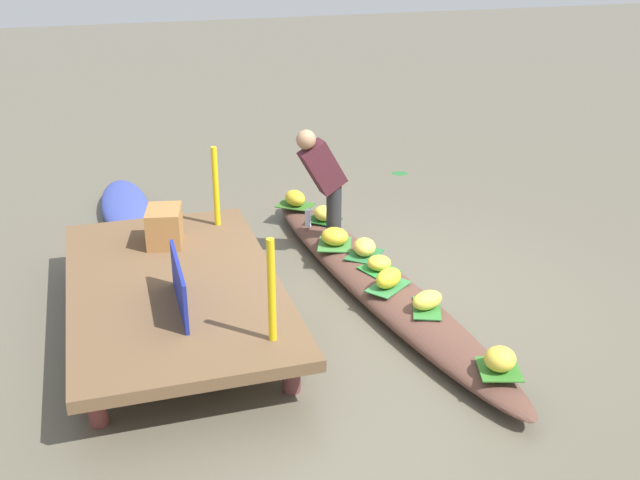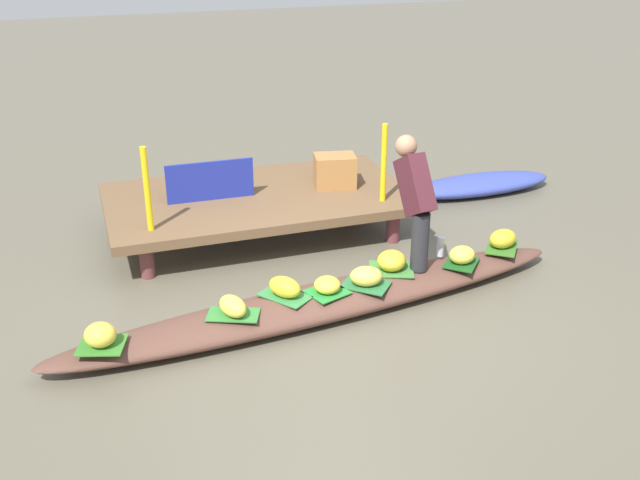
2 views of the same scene
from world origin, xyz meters
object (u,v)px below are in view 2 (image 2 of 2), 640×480
at_px(banana_bunch_4, 503,239).
at_px(banana_bunch_7, 392,261).
at_px(banana_bunch_3, 100,335).
at_px(vendor_person, 415,195).
at_px(market_banner, 210,181).
at_px(banana_bunch_6, 285,287).
at_px(moored_boat, 479,185).
at_px(banana_bunch_0, 327,285).
at_px(produce_crate, 335,171).
at_px(banana_bunch_1, 233,306).
at_px(vendor_boat, 323,302).
at_px(water_bottle, 440,246).
at_px(banana_bunch_5, 366,276).
at_px(banana_bunch_2, 462,255).

height_order(banana_bunch_4, banana_bunch_7, banana_bunch_4).
xyz_separation_m(banana_bunch_3, vendor_person, (2.82, 0.52, 0.58)).
height_order(banana_bunch_3, market_banner, market_banner).
height_order(banana_bunch_4, banana_bunch_6, banana_bunch_4).
xyz_separation_m(moored_boat, banana_bunch_0, (-2.75, -2.22, 0.18)).
bearing_deg(banana_bunch_6, produce_crate, 59.09).
relative_size(moored_boat, banana_bunch_1, 6.46).
height_order(moored_boat, banana_bunch_0, banana_bunch_0).
bearing_deg(banana_bunch_6, vendor_person, 10.06).
bearing_deg(market_banner, produce_crate, -0.50).
bearing_deg(vendor_boat, banana_bunch_7, 7.29).
distance_m(moored_boat, banana_bunch_0, 3.54).
distance_m(vendor_boat, water_bottle, 1.33).
relative_size(banana_bunch_3, vendor_person, 0.21).
xyz_separation_m(vendor_boat, banana_bunch_6, (-0.34, 0.01, 0.20)).
bearing_deg(market_banner, banana_bunch_0, -71.84).
distance_m(banana_bunch_5, vendor_person, 0.86).
height_order(banana_bunch_2, market_banner, market_banner).
height_order(banana_bunch_1, banana_bunch_2, banana_bunch_2).
distance_m(banana_bunch_4, banana_bunch_5, 1.58).
height_order(vendor_boat, water_bottle, water_bottle).
relative_size(banana_bunch_1, banana_bunch_3, 1.21).
xyz_separation_m(moored_boat, vendor_person, (-1.83, -1.94, 0.79)).
height_order(moored_boat, banana_bunch_7, banana_bunch_7).
bearing_deg(vendor_person, banana_bunch_5, -155.05).
bearing_deg(banana_bunch_4, banana_bunch_3, -171.60).
xyz_separation_m(banana_bunch_0, banana_bunch_5, (0.37, 0.02, 0.01)).
bearing_deg(banana_bunch_6, banana_bunch_0, -7.56).
relative_size(banana_bunch_7, produce_crate, 0.65).
distance_m(banana_bunch_1, vendor_person, 1.92).
distance_m(banana_bunch_3, banana_bunch_5, 2.28).
relative_size(vendor_boat, banana_bunch_1, 16.17).
height_order(banana_bunch_5, water_bottle, water_bottle).
bearing_deg(produce_crate, vendor_person, -84.28).
height_order(banana_bunch_0, water_bottle, water_bottle).
height_order(banana_bunch_7, vendor_person, vendor_person).
relative_size(banana_bunch_2, banana_bunch_4, 0.85).
relative_size(vendor_boat, banana_bunch_2, 19.66).
height_order(vendor_boat, banana_bunch_5, banana_bunch_5).
xyz_separation_m(banana_bunch_2, market_banner, (-1.98, 1.83, 0.33)).
xyz_separation_m(vendor_boat, banana_bunch_0, (0.02, -0.04, 0.19)).
bearing_deg(produce_crate, banana_bunch_3, -140.72).
bearing_deg(banana_bunch_4, banana_bunch_6, -173.26).
distance_m(banana_bunch_0, banana_bunch_2, 1.38).
relative_size(banana_bunch_1, banana_bunch_6, 0.98).
xyz_separation_m(banana_bunch_1, banana_bunch_3, (-1.05, -0.13, 0.01)).
bearing_deg(moored_boat, vendor_boat, -142.49).
distance_m(banana_bunch_0, vendor_person, 1.14).
relative_size(banana_bunch_6, banana_bunch_7, 1.07).
bearing_deg(banana_bunch_3, produce_crate, 39.28).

